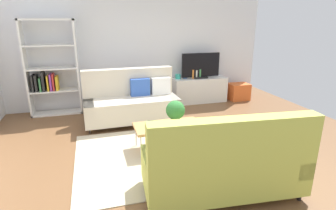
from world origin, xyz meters
name	(u,v)px	position (x,y,z in m)	size (l,w,h in m)	color
ground_plane	(171,149)	(0.00, 0.00, 0.00)	(7.68, 7.68, 0.00)	brown
wall_far	(139,46)	(0.00, 2.80, 1.45)	(6.40, 0.12, 2.90)	silver
area_rug	(168,153)	(-0.08, -0.14, 0.01)	(2.90, 2.20, 0.01)	beige
couch_beige	(132,101)	(-0.41, 1.48, 0.45)	(1.92, 0.88, 1.10)	beige
couch_green	(223,163)	(0.25, -1.36, 0.45)	(1.97, 1.00, 1.10)	#C1CC51
coffee_table	(168,126)	(-0.03, 0.06, 0.39)	(1.10, 0.56, 0.42)	#B7844C
tv_console	(199,90)	(1.51, 2.46, 0.32)	(1.40, 0.44, 0.64)	silver
tv	(201,66)	(1.51, 2.44, 0.95)	(1.00, 0.20, 0.64)	black
bookshelf	(51,71)	(-2.03, 2.48, 0.99)	(1.10, 0.36, 2.10)	white
storage_trunk	(239,92)	(2.61, 2.36, 0.22)	(0.52, 0.40, 0.44)	orange
potted_plant	(175,111)	(0.10, 0.06, 0.65)	(0.31, 0.31, 0.41)	brown
table_book_0	(155,125)	(-0.24, 0.10, 0.43)	(0.24, 0.18, 0.03)	silver
table_book_1	(155,123)	(-0.24, 0.10, 0.46)	(0.24, 0.18, 0.03)	#262626
vase_0	(178,76)	(0.93, 2.51, 0.70)	(0.14, 0.14, 0.12)	#33B29E
vase_1	(185,76)	(1.13, 2.51, 0.71)	(0.12, 0.12, 0.14)	#4C72B2
bottle_0	(193,74)	(1.30, 2.42, 0.75)	(0.05, 0.05, 0.23)	orange
bottle_1	(197,74)	(1.40, 2.42, 0.75)	(0.05, 0.05, 0.21)	silver
bottle_2	(200,74)	(1.50, 2.42, 0.76)	(0.05, 0.05, 0.23)	#3F8C4C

